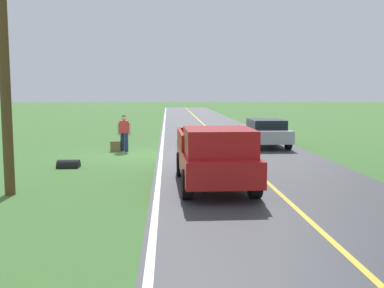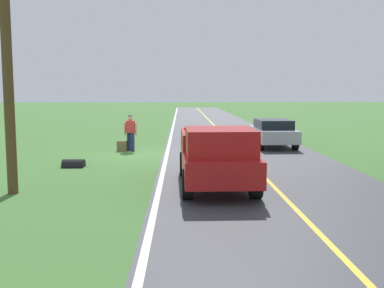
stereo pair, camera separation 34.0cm
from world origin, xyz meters
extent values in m
plane|color=#427033|center=(0.00, 0.00, 0.00)|extent=(200.00, 200.00, 0.00)
cube|color=#3D3D42|center=(-4.33, 0.00, 0.00)|extent=(7.19, 120.00, 0.00)
cube|color=silver|center=(-0.91, 0.00, 0.01)|extent=(0.16, 117.60, 0.00)
cube|color=gold|center=(-4.33, 0.00, 0.01)|extent=(0.14, 117.60, 0.00)
cylinder|color=navy|center=(0.74, -1.05, 0.44)|extent=(0.18, 0.18, 0.88)
cylinder|color=navy|center=(0.95, -1.30, 0.44)|extent=(0.18, 0.18, 0.88)
cube|color=red|center=(0.84, -1.17, 1.17)|extent=(0.41, 0.28, 0.58)
sphere|color=tan|center=(0.84, -1.17, 1.57)|extent=(0.23, 0.23, 0.23)
sphere|color=#4C564C|center=(0.84, -1.17, 1.65)|extent=(0.20, 0.20, 0.20)
cube|color=#234C2D|center=(0.83, -1.37, 1.20)|extent=(0.33, 0.21, 0.44)
cylinder|color=tan|center=(0.58, -1.14, 1.06)|extent=(0.10, 0.10, 0.58)
cylinder|color=tan|center=(1.10, -1.16, 1.06)|extent=(0.10, 0.10, 0.58)
cube|color=brown|center=(1.27, -1.14, 0.24)|extent=(0.47, 0.22, 0.49)
cube|color=#B21919|center=(-2.60, 6.82, 0.75)|extent=(2.11, 5.44, 0.70)
cube|color=#B21919|center=(-2.62, 8.01, 1.46)|extent=(1.88, 2.20, 0.72)
cube|color=black|center=(-2.62, 8.01, 1.53)|extent=(1.71, 1.33, 0.43)
cube|color=#B21919|center=(-3.52, 5.72, 1.33)|extent=(0.16, 3.03, 0.45)
cube|color=#B21919|center=(-1.64, 5.76, 1.33)|extent=(0.16, 3.03, 0.45)
cube|color=#B21919|center=(-2.55, 4.23, 1.33)|extent=(1.84, 0.14, 0.45)
cylinder|color=black|center=(-3.53, 8.55, 0.40)|extent=(0.32, 0.81, 0.80)
cylinder|color=black|center=(-1.74, 8.59, 0.40)|extent=(0.32, 0.81, 0.80)
cylinder|color=black|center=(-3.47, 5.25, 0.40)|extent=(0.32, 0.81, 0.80)
cylinder|color=black|center=(-1.67, 5.29, 0.40)|extent=(0.32, 0.81, 0.80)
cube|color=#B2B7C1|center=(-6.27, -2.84, 0.64)|extent=(1.90, 4.42, 0.62)
cube|color=black|center=(-6.27, -2.64, 1.18)|extent=(1.66, 2.39, 0.46)
cylinder|color=black|center=(-5.41, -4.23, 0.33)|extent=(0.25, 0.66, 0.66)
cylinder|color=black|center=(-7.10, -4.25, 0.33)|extent=(0.25, 0.66, 0.66)
cylinder|color=black|center=(-5.44, -1.43, 0.33)|extent=(0.25, 0.66, 0.66)
cylinder|color=black|center=(-7.13, -1.45, 0.33)|extent=(0.25, 0.66, 0.66)
cylinder|color=brown|center=(3.13, 7.84, 4.41)|extent=(0.28, 0.28, 8.82)
cylinder|color=black|center=(2.49, 3.41, 0.00)|extent=(0.80, 0.60, 0.60)
camera|label=1|loc=(-1.22, 20.36, 2.83)|focal=42.45mm
camera|label=2|loc=(-1.56, 20.37, 2.83)|focal=42.45mm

